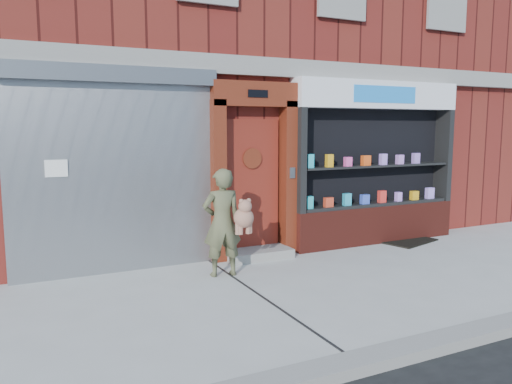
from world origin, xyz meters
TOP-DOWN VIEW (x-y plane):
  - ground at (0.00, 0.00)m, footprint 80.00×80.00m
  - curb at (0.00, -2.15)m, footprint 60.00×0.30m
  - building at (-0.00, 5.99)m, footprint 12.00×8.16m
  - shutter_bay at (-3.00, 1.93)m, footprint 3.10×0.30m
  - red_door_bay at (-0.75, 1.86)m, footprint 1.52×0.58m
  - pharmacy_bay at (1.75, 1.81)m, footprint 3.50×0.41m
  - woman at (-1.63, 1.04)m, footprint 0.72×0.54m
  - doormat at (2.34, 1.55)m, footprint 1.22×1.01m

SIDE VIEW (x-z plane):
  - ground at x=0.00m, z-range 0.00..0.00m
  - doormat at x=2.34m, z-range 0.00..0.03m
  - curb at x=0.00m, z-range 0.00..0.12m
  - woman at x=-1.63m, z-range 0.01..1.59m
  - pharmacy_bay at x=1.75m, z-range -0.13..2.87m
  - red_door_bay at x=-0.75m, z-range 0.01..2.91m
  - shutter_bay at x=-3.00m, z-range 0.20..3.24m
  - building at x=0.00m, z-range 0.00..8.00m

